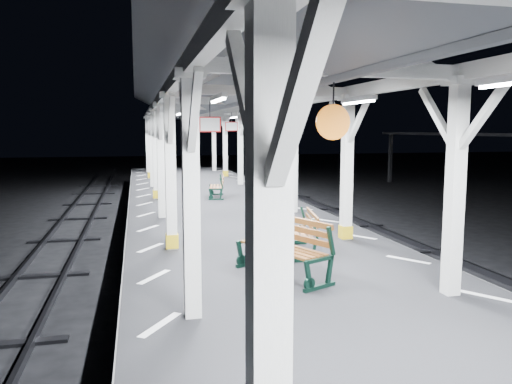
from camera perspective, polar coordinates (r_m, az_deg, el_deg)
name	(u,v)px	position (r m, az deg, el deg)	size (l,w,h in m)	color
ground	(288,320)	(9.68, 3.73, -14.36)	(120.00, 120.00, 0.00)	black
platform	(289,294)	(9.51, 3.76, -11.56)	(6.00, 50.00, 1.00)	black
hazard_stripes_left	(154,277)	(8.97, -11.55, -9.48)	(1.00, 48.00, 0.01)	silver
hazard_stripes_right	(408,260)	(10.33, 16.98, -7.41)	(1.00, 48.00, 0.01)	silver
canopy	(291,72)	(9.05, 4.00, 13.54)	(5.40, 49.00, 4.65)	silver
bench_near	(287,245)	(8.78, 3.59, -6.08)	(1.39, 1.98, 1.01)	black
bench_mid	(303,231)	(10.41, 5.40, -4.47)	(0.86, 1.66, 0.86)	black
bench_far	(218,186)	(18.85, -4.31, 0.71)	(0.80, 1.59, 0.82)	black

